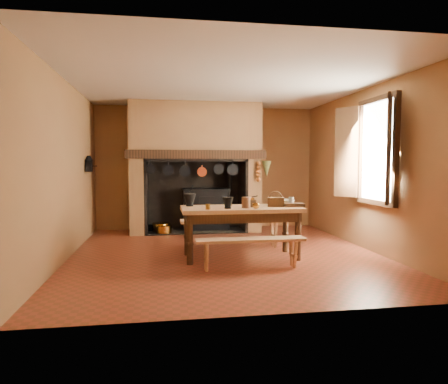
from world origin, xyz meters
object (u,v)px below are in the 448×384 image
coffee_grinder (252,203)px  bench_front (250,246)px  work_table (241,215)px  iron_range (206,208)px  wicker_basket (276,201)px  mixing_bowl (283,202)px

coffee_grinder → bench_front: bearing=-107.8°
work_table → coffee_grinder: coffee_grinder is taller
iron_range → coffee_grinder: bearing=-81.9°
bench_front → wicker_basket: bearing=50.2°
bench_front → coffee_grinder: coffee_grinder is taller
mixing_bowl → wicker_basket: bearing=-128.2°
iron_range → bench_front: bearing=-86.0°
bench_front → coffee_grinder: 0.86m
iron_range → coffee_grinder: 2.89m
iron_range → bench_front: (0.24, -3.47, -0.16)m
work_table → wicker_basket: wicker_basket is taller
work_table → coffee_grinder: bearing=-16.6°
mixing_bowl → coffee_grinder: bearing=-154.5°
iron_range → mixing_bowl: bearing=-68.5°
bench_front → mixing_bowl: mixing_bowl is taller
wicker_basket → work_table: bearing=-165.2°
iron_range → work_table: 2.80m
work_table → bench_front: (0.00, -0.69, -0.36)m
iron_range → bench_front: 3.49m
iron_range → wicker_basket: (0.81, -2.80, 0.41)m
bench_front → coffee_grinder: (0.16, 0.64, 0.55)m
coffee_grinder → mixing_bowl: 0.67m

